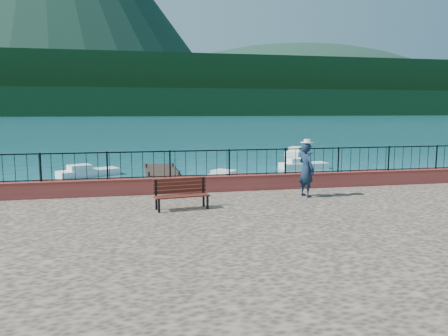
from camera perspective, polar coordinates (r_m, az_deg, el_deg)
name	(u,v)px	position (r m, az deg, el deg)	size (l,w,h in m)	color
ground	(266,252)	(13.31, 5.53, -10.89)	(2000.00, 2000.00, 0.00)	#19596B
promenade	(378,333)	(8.01, 19.43, -19.70)	(30.00, 20.00, 1.20)	#332821
parapet	(237,183)	(16.41, 1.71, -1.95)	(28.00, 0.46, 0.58)	#AC473E
railing	(237,163)	(16.30, 1.72, 0.70)	(27.00, 0.05, 0.95)	black
dock	(167,184)	(24.43, -7.52, -2.02)	(2.00, 16.00, 0.30)	#2D231C
far_forest	(136,103)	(312.08, -11.43, 8.36)	(900.00, 60.00, 18.00)	black
foothills	(135,88)	(372.47, -11.60, 10.22)	(900.00, 120.00, 44.00)	black
companion_hill	(296,113)	(614.28, 9.43, 7.14)	(448.00, 384.00, 180.00)	#142D23
park_bench	(182,200)	(13.42, -5.56, -4.18)	(1.72, 0.77, 0.92)	black
person	(306,170)	(15.42, 10.70, -0.24)	(0.69, 0.45, 1.89)	#112034
hat	(307,141)	(15.32, 10.80, 3.49)	(0.44, 0.44, 0.12)	white
boat_1	(232,177)	(24.83, 1.02, -1.22)	(3.49, 1.30, 0.80)	silver
boat_2	(304,163)	(31.90, 10.37, 0.63)	(3.41, 1.30, 0.80)	silver
boat_3	(88,170)	(29.18, -17.28, -0.24)	(3.81, 1.30, 0.80)	silver
boat_5	(298,150)	(41.87, 9.61, 2.29)	(4.03, 1.30, 0.80)	white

